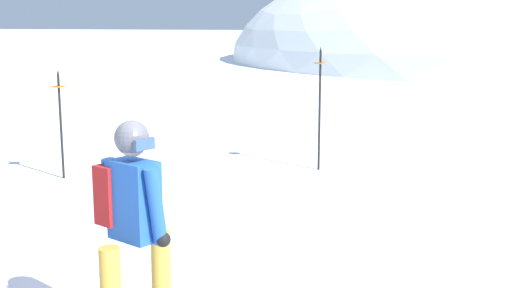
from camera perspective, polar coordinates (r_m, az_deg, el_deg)
name	(u,v)px	position (r m, az deg, el deg)	size (l,w,h in m)	color
snowboarder_main	(132,228)	(4.87, -10.72, -7.23)	(0.95, 1.69, 1.71)	blue
piste_marker_near	(320,101)	(10.55, 5.58, 3.79)	(0.20, 0.20, 2.00)	black
piste_marker_far	(60,116)	(10.37, -16.67, 2.32)	(0.20, 0.20, 1.68)	black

